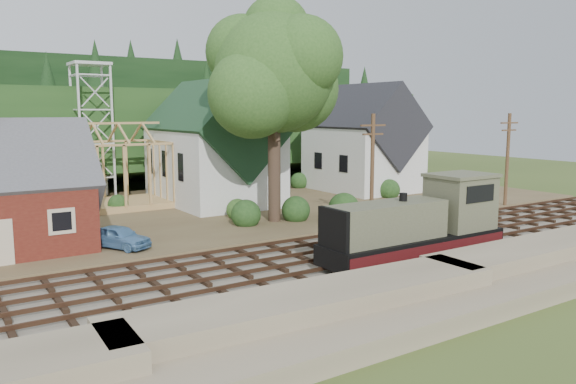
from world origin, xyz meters
TOP-DOWN VIEW (x-y plane):
  - ground at (0.00, 0.00)m, footprint 140.00×140.00m
  - embankment at (0.00, -8.50)m, footprint 64.00×5.00m
  - railroad_bed at (0.00, 0.00)m, footprint 64.00×11.00m
  - village_flat at (0.00, 18.00)m, footprint 64.00×26.00m
  - hillside at (0.00, 42.00)m, footprint 70.00×28.96m
  - ridge at (0.00, 58.00)m, footprint 80.00×20.00m
  - church at (2.00, 19.68)m, footprint 8.40×15.17m
  - farmhouse at (18.00, 19.00)m, footprint 8.40×10.80m
  - timber_frame at (-6.00, 22.00)m, footprint 8.20×6.20m
  - lattice_tower at (-6.00, 28.00)m, footprint 3.20×3.20m
  - big_tree at (2.17, 10.08)m, footprint 10.90×8.40m
  - telegraph_pole_near at (7.00, 5.20)m, footprint 2.20×0.28m
  - telegraph_pole_far at (22.00, 5.20)m, footprint 2.20×0.28m
  - locomotive at (3.23, -3.00)m, footprint 11.23×2.81m
  - car_blue at (-9.81, 7.97)m, footprint 3.27×4.17m
  - car_red at (27.84, 15.48)m, footprint 4.42×2.59m

SIDE VIEW (x-z plane):
  - ground at x=0.00m, z-range 0.00..0.00m
  - embankment at x=0.00m, z-range -0.80..0.80m
  - hillside at x=0.00m, z-range -6.37..6.37m
  - ridge at x=0.00m, z-range -6.00..6.00m
  - railroad_bed at x=0.00m, z-range 0.00..0.16m
  - village_flat at x=0.00m, z-range 0.00..0.30m
  - car_red at x=27.84m, z-range 0.30..1.45m
  - car_blue at x=-9.81m, z-range 0.30..1.63m
  - locomotive at x=3.23m, z-range -0.24..4.28m
  - timber_frame at x=-6.00m, z-range -0.23..6.76m
  - telegraph_pole_near at x=7.00m, z-range 0.25..8.25m
  - telegraph_pole_far at x=22.00m, z-range 0.25..8.25m
  - farmhouse at x=18.00m, z-range -0.43..10.17m
  - church at x=2.00m, z-range -1.32..11.68m
  - lattice_tower at x=-6.00m, z-range 3.97..16.10m
  - big_tree at x=2.17m, z-range 2.87..17.57m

